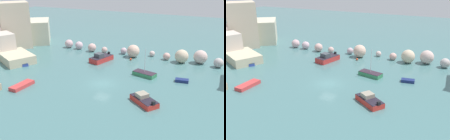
{
  "view_description": "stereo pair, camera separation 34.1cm",
  "coord_description": "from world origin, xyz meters",
  "views": [
    {
      "loc": [
        17.99,
        -35.95,
        17.52
      ],
      "look_at": [
        0.0,
        4.16,
        1.0
      ],
      "focal_mm": 41.83,
      "sensor_mm": 36.0,
      "label": 1
    },
    {
      "loc": [
        18.3,
        -35.81,
        17.52
      ],
      "look_at": [
        0.0,
        4.16,
        1.0
      ],
      "focal_mm": 41.83,
      "sensor_mm": 36.0,
      "label": 2
    }
  ],
  "objects": [
    {
      "name": "moored_boat_1",
      "position": [
        -11.22,
        -6.6,
        0.29
      ],
      "size": [
        1.79,
        4.28,
        0.58
      ],
      "rotation": [
        0.0,
        0.0,
        4.66
      ],
      "color": "#D13C3C",
      "rests_on": "cove_water"
    },
    {
      "name": "moored_boat_3",
      "position": [
        8.56,
        -3.86,
        0.52
      ],
      "size": [
        4.8,
        4.32,
        1.4
      ],
      "rotation": [
        0.0,
        0.0,
        2.49
      ],
      "color": "red",
      "rests_on": "cove_water"
    },
    {
      "name": "rock_breakwater",
      "position": [
        5.9,
        16.63,
        1.21
      ],
      "size": [
        41.18,
        4.37,
        2.75
      ],
      "color": "#CFA7AC",
      "rests_on": "ground"
    },
    {
      "name": "moored_boat_4",
      "position": [
        5.47,
        6.23,
        0.39
      ],
      "size": [
        4.43,
        2.79,
        5.06
      ],
      "rotation": [
        0.0,
        0.0,
        2.89
      ],
      "color": "#338252",
      "rests_on": "cove_water"
    },
    {
      "name": "cove_water",
      "position": [
        0.0,
        0.0,
        0.0
      ],
      "size": [
        160.0,
        160.0,
        0.0
      ],
      "primitive_type": "plane",
      "color": "#467476",
      "rests_on": "ground"
    },
    {
      "name": "channel_buoy",
      "position": [
        0.12,
        13.58,
        0.24
      ],
      "size": [
        0.47,
        0.47,
        0.47
      ],
      "primitive_type": "sphere",
      "color": "#E04C28",
      "rests_on": "cove_water"
    },
    {
      "name": "cliff_headland_left",
      "position": [
        -29.17,
        9.79,
        3.37
      ],
      "size": [
        20.89,
        25.04,
        11.02
      ],
      "color": "beige",
      "rests_on": "ground"
    },
    {
      "name": "moored_boat_2",
      "position": [
        -5.32,
        10.47,
        0.65
      ],
      "size": [
        3.71,
        5.58,
        1.87
      ],
      "rotation": [
        0.0,
        0.0,
        4.43
      ],
      "color": "red",
      "rests_on": "cove_water"
    },
    {
      "name": "moored_boat_0",
      "position": [
        12.12,
        6.22,
        0.25
      ],
      "size": [
        2.34,
        1.4,
        0.5
      ],
      "rotation": [
        0.0,
        0.0,
        0.12
      ],
      "color": "navy",
      "rests_on": "cove_water"
    },
    {
      "name": "moored_boat_5",
      "position": [
        -18.46,
        2.25,
        0.31
      ],
      "size": [
        2.83,
        2.8,
        0.59
      ],
      "rotation": [
        0.0,
        0.0,
        5.51
      ],
      "color": "#364EB0",
      "rests_on": "cove_water"
    }
  ]
}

